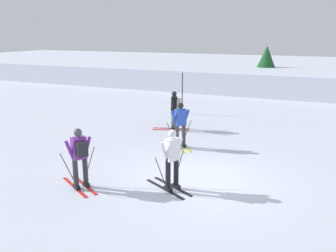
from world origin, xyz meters
The scene contains 8 objects.
ground_plane centered at (0.00, 0.00, 0.00)m, with size 120.00×120.00×0.00m, color silver.
far_snow_ridge centered at (0.00, 18.37, 0.76)m, with size 80.00×8.75×1.51m, color silver.
skier_purple centered at (-2.82, -1.88, 0.95)m, with size 1.56×1.14×1.71m.
skier_white centered at (-0.49, -0.99, 0.92)m, with size 1.58×1.09×1.71m.
skier_blue centered at (-1.60, 2.53, 0.92)m, with size 1.40×1.38×1.71m.
skier_black centered at (-2.74, 4.81, 0.96)m, with size 1.64×0.96×1.71m.
trail_marker_pole centered at (-3.58, 7.96, 1.08)m, with size 0.05×0.05×2.15m, color black.
conifer_far_left centered at (-0.95, 19.67, 2.00)m, with size 1.99×1.99×3.16m.
Camera 1 is at (2.88, -9.23, 4.17)m, focal length 37.76 mm.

